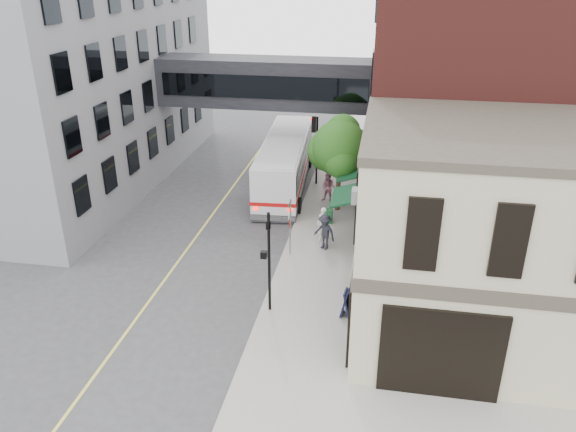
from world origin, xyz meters
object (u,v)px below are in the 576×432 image
at_px(pedestrian_a, 323,225).
at_px(pedestrian_c, 325,232).
at_px(sandwich_board, 346,303).
at_px(pedestrian_b, 328,188).
at_px(bus, 285,161).
at_px(newspaper_box, 329,216).

height_order(pedestrian_a, pedestrian_c, pedestrian_c).
relative_size(pedestrian_c, sandwich_board, 1.66).
relative_size(pedestrian_a, pedestrian_c, 0.99).
relative_size(pedestrian_a, pedestrian_b, 1.02).
bearing_deg(pedestrian_c, bus, 143.37).
distance_m(pedestrian_b, pedestrian_c, 6.22).
bearing_deg(bus, pedestrian_a, -66.05).
distance_m(pedestrian_b, newspaper_box, 3.09).
height_order(bus, pedestrian_b, bus).
relative_size(bus, pedestrian_a, 6.42).
relative_size(pedestrian_a, sandwich_board, 1.64).
height_order(pedestrian_a, sandwich_board, pedestrian_a).
bearing_deg(bus, pedestrian_b, -37.96).
bearing_deg(pedestrian_a, pedestrian_b, 102.78).
bearing_deg(bus, newspaper_box, -57.44).
relative_size(pedestrian_c, newspaper_box, 2.36).
distance_m(pedestrian_c, sandwich_board, 5.96).
height_order(bus, pedestrian_c, bus).
bearing_deg(bus, pedestrian_c, -67.24).
distance_m(pedestrian_a, pedestrian_b, 5.37).
xyz_separation_m(pedestrian_b, newspaper_box, (0.37, -3.03, -0.51)).
xyz_separation_m(bus, sandwich_board, (5.21, -14.36, -1.07)).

